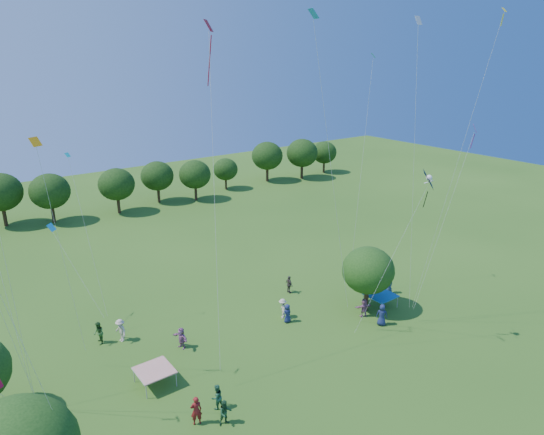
% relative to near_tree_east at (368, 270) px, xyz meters
% --- Properties ---
extents(near_tree_east, '(4.24, 4.24, 5.49)m').
position_rel_near_tree_east_xyz_m(near_tree_east, '(0.00, 0.00, 0.00)').
color(near_tree_east, '#422B19').
rests_on(near_tree_east, ground).
extents(treeline, '(88.01, 8.77, 6.77)m').
position_rel_near_tree_east_xyz_m(treeline, '(-13.15, 39.06, 0.51)').
color(treeline, '#422B19').
rests_on(treeline, ground).
extents(tent_red_stripe, '(2.20, 2.20, 1.10)m').
position_rel_near_tree_east_xyz_m(tent_red_stripe, '(-17.95, 1.38, -2.54)').
color(tent_red_stripe, '#BA3615').
rests_on(tent_red_stripe, ground).
extents(tent_blue, '(2.20, 2.20, 1.10)m').
position_rel_near_tree_east_xyz_m(tent_blue, '(1.41, -0.31, -2.54)').
color(tent_blue, '#1A63AC').
rests_on(tent_blue, ground).
extents(crowd_person_0, '(0.91, 0.57, 1.72)m').
position_rel_near_tree_east_xyz_m(crowd_person_0, '(3.79, 0.82, -2.71)').
color(crowd_person_0, navy).
rests_on(crowd_person_0, ground).
extents(crowd_person_1, '(0.77, 0.60, 1.82)m').
position_rel_near_tree_east_xyz_m(crowd_person_1, '(-17.49, -3.32, -2.66)').
color(crowd_person_1, maroon).
rests_on(crowd_person_1, ground).
extents(crowd_person_2, '(0.61, 0.92, 1.74)m').
position_rel_near_tree_east_xyz_m(crowd_person_2, '(-19.33, 8.14, -2.71)').
color(crowd_person_2, '#2C5625').
rests_on(crowd_person_2, ground).
extents(crowd_person_3, '(0.97, 1.17, 1.65)m').
position_rel_near_tree_east_xyz_m(crowd_person_3, '(-6.31, 3.11, -2.75)').
color(crowd_person_3, beige).
rests_on(crowd_person_3, ground).
extents(crowd_person_5, '(1.53, 0.97, 1.54)m').
position_rel_near_tree_east_xyz_m(crowd_person_5, '(-0.93, -0.63, -2.81)').
color(crowd_person_5, '#9B5A81').
rests_on(crowd_person_5, ground).
extents(crowd_person_6, '(0.92, 0.98, 1.78)m').
position_rel_near_tree_east_xyz_m(crowd_person_6, '(-0.79, -2.39, -2.69)').
color(crowd_person_6, navy).
rests_on(crowd_person_6, ground).
extents(crowd_person_8, '(0.83, 0.51, 1.60)m').
position_rel_near_tree_east_xyz_m(crowd_person_8, '(-15.90, -2.90, -2.78)').
color(crowd_person_8, '#295F40').
rests_on(crowd_person_8, ground).
extents(crowd_person_9, '(0.73, 1.24, 1.78)m').
position_rel_near_tree_east_xyz_m(crowd_person_9, '(-17.92, 7.53, -2.69)').
color(crowd_person_9, '#C4AF9D').
rests_on(crowd_person_9, ground).
extents(crowd_person_10, '(0.51, 0.98, 1.62)m').
position_rel_near_tree_east_xyz_m(crowd_person_10, '(-3.22, 6.15, -2.77)').
color(crowd_person_10, '#463B38').
rests_on(crowd_person_10, ground).
extents(crowd_person_11, '(0.86, 1.58, 1.61)m').
position_rel_near_tree_east_xyz_m(crowd_person_11, '(-14.74, 4.09, -2.77)').
color(crowd_person_11, '#9C5B89').
rests_on(crowd_person_11, ground).
extents(crowd_person_12, '(0.80, 0.49, 1.53)m').
position_rel_near_tree_east_xyz_m(crowd_person_12, '(-6.42, 2.34, -2.81)').
color(crowd_person_12, navy).
rests_on(crowd_person_12, ground).
extents(crowd_person_13, '(0.76, 0.78, 1.78)m').
position_rel_near_tree_east_xyz_m(crowd_person_13, '(-25.08, 0.56, -2.69)').
color(crowd_person_13, maroon).
rests_on(crowd_person_13, ground).
extents(crowd_person_14, '(0.85, 0.58, 1.57)m').
position_rel_near_tree_east_xyz_m(crowd_person_14, '(-16.18, -4.32, -2.79)').
color(crowd_person_14, '#204C2A').
rests_on(crowd_person_14, ground).
extents(pirate_kite, '(4.72, 2.62, 11.59)m').
position_rel_near_tree_east_xyz_m(pirate_kite, '(-0.92, -5.34, 8.63)').
color(pirate_kite, black).
extents(red_high_kite, '(2.92, 4.59, 20.74)m').
position_rel_near_tree_east_xyz_m(red_high_kite, '(-12.63, 2.15, 14.77)').
color(red_high_kite, red).
extents(small_kite_0, '(3.10, 0.83, 5.47)m').
position_rel_near_tree_east_xyz_m(small_kite_0, '(-26.47, -2.64, 2.40)').
color(small_kite_0, red).
extents(small_kite_2, '(0.75, 3.98, 21.42)m').
position_rel_near_tree_east_xyz_m(small_kite_2, '(1.87, -5.96, 11.61)').
color(small_kite_2, yellow).
extents(small_kite_3, '(2.36, 1.08, 18.91)m').
position_rel_near_tree_east_xyz_m(small_kite_3, '(2.43, 3.41, 11.14)').
color(small_kite_3, '#198A33').
extents(small_kite_4, '(5.89, 1.83, 21.22)m').
position_rel_near_tree_east_xyz_m(small_kite_4, '(-7.00, -1.58, 14.17)').
color(small_kite_4, '#1382C0').
extents(small_kite_5, '(3.38, 1.60, 14.14)m').
position_rel_near_tree_east_xyz_m(small_kite_5, '(3.77, -4.82, 9.02)').
color(small_kite_5, '#8D1785').
extents(small_kite_6, '(1.45, 0.91, 21.15)m').
position_rel_near_tree_east_xyz_m(small_kite_6, '(0.39, -2.82, 13.63)').
color(small_kite_6, silver).
extents(small_kite_7, '(0.92, 2.63, 12.21)m').
position_rel_near_tree_east_xyz_m(small_kite_7, '(-18.71, 11.06, 6.10)').
color(small_kite_7, '#0DCCCD').
extents(small_kite_9, '(1.70, 1.75, 14.57)m').
position_rel_near_tree_east_xyz_m(small_kite_9, '(-21.96, 4.71, 9.14)').
color(small_kite_9, '#FF9D0D').
extents(small_kite_10, '(2.67, 4.80, 13.31)m').
position_rel_near_tree_east_xyz_m(small_kite_10, '(-26.01, -7.31, 8.43)').
color(small_kite_10, yellow).
extents(small_kite_12, '(2.28, 4.36, 6.74)m').
position_rel_near_tree_east_xyz_m(small_kite_12, '(-20.17, 12.89, 3.41)').
color(small_kite_12, '#1593D5').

